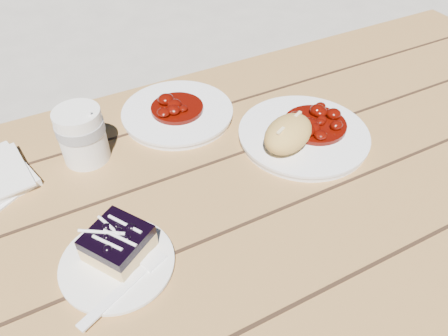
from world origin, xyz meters
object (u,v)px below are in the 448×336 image
bread_roll (288,134)px  second_plate (178,113)px  dessert_plate (118,264)px  blueberry_cake (118,243)px  picnic_table (199,259)px  main_plate (303,135)px  coffee_cup (82,135)px

bread_roll → second_plate: 0.25m
dessert_plate → blueberry_cake: size_ratio=1.45×
picnic_table → main_plate: 0.32m
coffee_cup → second_plate: coffee_cup is taller
bread_roll → dessert_plate: bearing=-164.6°
main_plate → second_plate: bearing=136.0°
bread_roll → dessert_plate: size_ratio=0.71×
main_plate → second_plate: same height
bread_roll → second_plate: size_ratio=0.51×
bread_roll → coffee_cup: bearing=154.4°
main_plate → coffee_cup: (-0.40, 0.15, 0.05)m
blueberry_cake → second_plate: bearing=20.6°
main_plate → coffee_cup: bearing=160.0°
picnic_table → coffee_cup: 0.33m
main_plate → blueberry_cake: bearing=-165.5°
bread_roll → main_plate: bearing=20.0°
main_plate → blueberry_cake: 0.43m
picnic_table → dessert_plate: dessert_plate is taller
blueberry_cake → coffee_cup: (0.02, 0.25, 0.02)m
dessert_plate → second_plate: 0.39m
picnic_table → bread_roll: (0.21, 0.04, 0.21)m
picnic_table → dessert_plate: 0.24m
bread_roll → coffee_cup: size_ratio=1.09×
dessert_plate → bread_roll: bearing=15.4°
second_plate → dessert_plate: bearing=-126.7°
dessert_plate → coffee_cup: coffee_cup is taller
picnic_table → main_plate: main_plate is taller
dessert_plate → coffee_cup: (0.03, 0.27, 0.05)m
main_plate → dessert_plate: (-0.43, -0.12, -0.00)m
coffee_cup → second_plate: bearing=11.5°
picnic_table → bread_roll: size_ratio=17.02×
bread_roll → blueberry_cake: bread_roll is taller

